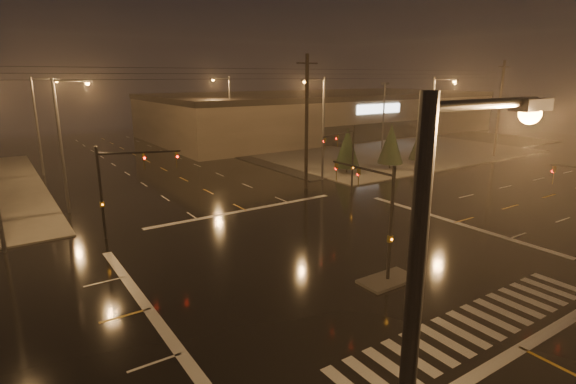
# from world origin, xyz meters

# --- Properties ---
(ground) EXTENTS (140.00, 140.00, 0.00)m
(ground) POSITION_xyz_m (0.00, 0.00, 0.00)
(ground) COLOR black
(ground) RESTS_ON ground
(sidewalk_ne) EXTENTS (36.00, 36.00, 0.12)m
(sidewalk_ne) POSITION_xyz_m (30.00, 30.00, 0.06)
(sidewalk_ne) COLOR #474540
(sidewalk_ne) RESTS_ON ground
(median_island) EXTENTS (3.00, 1.60, 0.15)m
(median_island) POSITION_xyz_m (0.00, -4.00, 0.07)
(median_island) COLOR #474540
(median_island) RESTS_ON ground
(crosswalk) EXTENTS (15.00, 2.60, 0.01)m
(crosswalk) POSITION_xyz_m (0.00, -9.00, 0.01)
(crosswalk) COLOR beige
(crosswalk) RESTS_ON ground
(stop_bar_near) EXTENTS (16.00, 0.50, 0.01)m
(stop_bar_near) POSITION_xyz_m (0.00, -11.00, 0.01)
(stop_bar_near) COLOR beige
(stop_bar_near) RESTS_ON ground
(stop_bar_far) EXTENTS (16.00, 0.50, 0.01)m
(stop_bar_far) POSITION_xyz_m (0.00, 11.00, 0.01)
(stop_bar_far) COLOR beige
(stop_bar_far) RESTS_ON ground
(parking_lot) EXTENTS (50.00, 24.00, 0.08)m
(parking_lot) POSITION_xyz_m (35.00, 28.00, 0.04)
(parking_lot) COLOR black
(parking_lot) RESTS_ON ground
(retail_building) EXTENTS (60.20, 28.30, 7.20)m
(retail_building) POSITION_xyz_m (35.00, 45.99, 3.84)
(retail_building) COLOR brown
(retail_building) RESTS_ON ground
(signal_mast_median) EXTENTS (0.25, 4.59, 6.00)m
(signal_mast_median) POSITION_xyz_m (0.00, -3.07, 3.75)
(signal_mast_median) COLOR black
(signal_mast_median) RESTS_ON ground
(signal_mast_ne) EXTENTS (4.84, 1.86, 6.00)m
(signal_mast_ne) POSITION_xyz_m (9.50, 10.14, 3.79)
(signal_mast_ne) COLOR black
(signal_mast_ne) RESTS_ON ground
(signal_mast_nw) EXTENTS (4.84, 1.86, 6.00)m
(signal_mast_nw) POSITION_xyz_m (-9.50, 10.14, 3.79)
(signal_mast_nw) COLOR black
(signal_mast_nw) RESTS_ON ground
(streetlight_0) EXTENTS (2.77, 0.32, 10.00)m
(streetlight_0) POSITION_xyz_m (-11.18, -15.00, 5.80)
(streetlight_0) COLOR #38383A
(streetlight_0) RESTS_ON ground
(streetlight_1) EXTENTS (2.77, 0.32, 10.00)m
(streetlight_1) POSITION_xyz_m (-11.18, 18.00, 5.80)
(streetlight_1) COLOR #38383A
(streetlight_1) RESTS_ON ground
(streetlight_2) EXTENTS (2.77, 0.32, 10.00)m
(streetlight_2) POSITION_xyz_m (-11.18, 34.00, 5.80)
(streetlight_2) COLOR #38383A
(streetlight_2) RESTS_ON ground
(streetlight_3) EXTENTS (2.77, 0.32, 10.00)m
(streetlight_3) POSITION_xyz_m (11.18, 16.00, 5.80)
(streetlight_3) COLOR #38383A
(streetlight_3) RESTS_ON ground
(streetlight_4) EXTENTS (2.77, 0.32, 10.00)m
(streetlight_4) POSITION_xyz_m (11.18, 36.00, 5.80)
(streetlight_4) COLOR #38383A
(streetlight_4) RESTS_ON ground
(streetlight_6) EXTENTS (0.32, 2.77, 10.00)m
(streetlight_6) POSITION_xyz_m (22.00, 11.18, 5.80)
(streetlight_6) COLOR #38383A
(streetlight_6) RESTS_ON ground
(utility_pole_1) EXTENTS (2.20, 0.32, 12.00)m
(utility_pole_1) POSITION_xyz_m (8.00, 14.00, 6.13)
(utility_pole_1) COLOR black
(utility_pole_1) RESTS_ON ground
(utility_pole_2) EXTENTS (2.20, 0.32, 12.00)m
(utility_pole_2) POSITION_xyz_m (38.00, 14.00, 6.13)
(utility_pole_2) COLOR black
(utility_pole_2) RESTS_ON ground
(conifer_0) EXTENTS (2.69, 2.69, 4.91)m
(conifer_0) POSITION_xyz_m (15.59, 16.98, 2.80)
(conifer_0) COLOR black
(conifer_0) RESTS_ON ground
(conifer_1) EXTENTS (2.81, 2.81, 5.09)m
(conifer_1) POSITION_xyz_m (21.01, 15.93, 2.89)
(conifer_1) COLOR black
(conifer_1) RESTS_ON ground
(conifer_2) EXTENTS (2.44, 2.44, 4.51)m
(conifer_2) POSITION_xyz_m (25.52, 15.63, 2.60)
(conifer_2) COLOR black
(conifer_2) RESTS_ON ground
(car_parked) EXTENTS (2.95, 4.18, 1.32)m
(car_parked) POSITION_xyz_m (26.61, 31.75, 0.66)
(car_parked) COLOR black
(car_parked) RESTS_ON ground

